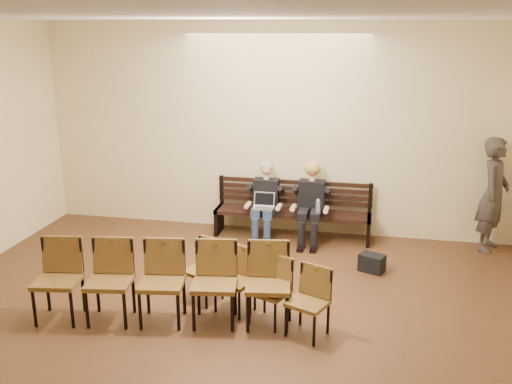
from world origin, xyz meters
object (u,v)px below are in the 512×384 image
Objects in this scene: laptop at (263,209)px; chair_row_front at (252,286)px; bag at (372,263)px; passerby at (494,186)px; water_bottle at (318,214)px; chair_row_back at (162,284)px; seated_man at (265,203)px; seated_woman at (311,206)px; bench at (292,224)px.

laptop is 2.49m from chair_row_front.
bag is 0.17× the size of passerby.
water_bottle reaches higher than bag.
seated_man is at bearing 68.58° from chair_row_back.
laptop is at bearing -89.96° from seated_man.
chair_row_back is (-1.02, -0.33, 0.09)m from chair_row_front.
seated_man is 5.45× the size of water_bottle.
seated_woman is 0.79m from laptop.
laptop is (-0.75, -0.21, -0.04)m from seated_woman.
seated_man reaches higher than water_bottle.
bag is 0.11× the size of chair_row_back.
seated_woman is 0.40× the size of chair_row_back.
passerby is at bearing 10.04° from water_bottle.
seated_man is at bearing 150.16° from bag.
water_bottle is 0.66× the size of bag.
passerby reaches higher than seated_man.
seated_man is at bearing 120.35° from chair_row_front.
bench is 7.66× the size of laptop.
water_bottle is at bearing 100.19° from chair_row_front.
bag is at bearing -41.08° from water_bottle.
chair_row_front reaches higher than bench.
seated_man reaches higher than chair_row_front.
passerby is 4.37m from chair_row_front.
seated_woman is (0.32, -0.12, 0.39)m from bench.
bench is 1.75m from bag.
laptop is at bearing -142.62° from bench.
chair_row_back is at bearing -115.46° from seated_woman.
water_bottle reaches higher than bench.
seated_man is 2.09m from bag.
chair_row_back is at bearing -117.50° from laptop.
chair_row_back is at bearing -119.70° from water_bottle.
seated_man reaches higher than chair_row_back.
passerby is (2.81, 0.22, 0.42)m from seated_woman.
chair_row_front is (-3.21, -2.89, -0.64)m from passerby.
chair_row_back is at bearing -109.56° from bench.
passerby reaches higher than water_bottle.
bench is at bearing 61.68° from chair_row_back.
bench is at bearing 139.61° from bag.
seated_man is at bearing 180.00° from seated_woman.
passerby reaches higher than chair_row_front.
chair_row_front is at bearing -130.62° from bag.
bag is at bearing 147.23° from passerby.
passerby is at bearing 64.89° from chair_row_front.
seated_woman reaches higher than water_bottle.
bench is 2.11× the size of seated_man.
laptop is (-0.43, -0.33, 0.35)m from bench.
bag is 2.36m from passerby.
laptop is (0.00, -0.21, -0.04)m from seated_man.
chair_row_front is (-1.42, -1.66, 0.28)m from bag.
bench is 0.52m from seated_woman.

